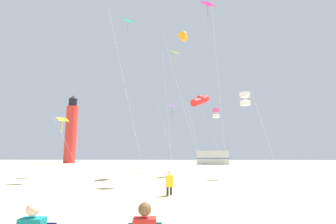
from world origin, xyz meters
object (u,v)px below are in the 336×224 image
at_px(kite_diamond_violet, 172,109).
at_px(kite_diamond_lime, 174,57).
at_px(kite_flyer_standing, 169,182).
at_px(kite_tube_orange, 183,37).
at_px(kite_diamond_gold, 63,121).
at_px(kite_tube_scarlet, 200,100).
at_px(kite_box_rainbow, 216,113).
at_px(rv_van_silver, 213,158).
at_px(kite_diamond_magenta, 209,12).
at_px(kite_diamond_cyan, 128,27).
at_px(lighthouse_distant, 71,131).
at_px(kite_box_white, 245,99).

height_order(kite_diamond_violet, kite_diamond_lime, kite_diamond_lime).
xyz_separation_m(kite_flyer_standing, kite_tube_orange, (0.87, 11.09, 12.58)).
xyz_separation_m(kite_diamond_violet, kite_diamond_gold, (-9.41, -7.15, -2.37)).
bearing_deg(kite_tube_scarlet, kite_box_rainbow, 70.83).
bearing_deg(kite_diamond_violet, rv_van_silver, 73.08).
height_order(kite_tube_orange, kite_tube_scarlet, kite_tube_orange).
xyz_separation_m(kite_diamond_magenta, kite_diamond_cyan, (-6.55, 1.58, -0.25)).
xyz_separation_m(kite_tube_orange, kite_diamond_gold, (-10.73, -1.26, -8.37)).
bearing_deg(kite_flyer_standing, kite_diamond_gold, -49.87).
relative_size(kite_diamond_magenta, kite_diamond_violet, 1.77).
xyz_separation_m(kite_tube_scarlet, lighthouse_distant, (-28.90, 37.88, 0.76)).
xyz_separation_m(kite_box_rainbow, kite_tube_scarlet, (-2.50, -7.19, 0.10)).
distance_m(kite_box_rainbow, kite_diamond_lime, 10.82).
relative_size(kite_tube_orange, kite_box_white, 1.95).
bearing_deg(kite_diamond_cyan, kite_box_rainbow, 53.23).
bearing_deg(kite_diamond_violet, kite_diamond_magenta, -73.81).
height_order(kite_diamond_magenta, kite_diamond_lime, kite_diamond_magenta).
xyz_separation_m(kite_diamond_magenta, kite_box_white, (3.25, 3.23, -6.11)).
relative_size(kite_diamond_cyan, rv_van_silver, 2.04).
relative_size(kite_box_rainbow, kite_diamond_gold, 1.45).
bearing_deg(kite_diamond_lime, kite_tube_scarlet, 34.58).
height_order(kite_box_rainbow, kite_tube_orange, kite_tube_orange).
relative_size(kite_tube_scarlet, kite_box_white, 1.09).
relative_size(kite_flyer_standing, kite_diamond_gold, 0.22).
relative_size(kite_tube_orange, kite_tube_scarlet, 1.79).
xyz_separation_m(kite_tube_orange, kite_diamond_lime, (-0.84, -0.71, -2.38)).
xyz_separation_m(kite_diamond_violet, kite_box_white, (6.45, -7.79, -0.66)).
relative_size(kite_box_rainbow, lighthouse_distant, 0.45).
height_order(kite_flyer_standing, rv_van_silver, rv_van_silver).
relative_size(kite_diamond_gold, kite_box_white, 0.73).
height_order(kite_box_white, rv_van_silver, kite_box_white).
xyz_separation_m(kite_diamond_violet, kite_diamond_cyan, (-3.35, -9.44, 5.21)).
height_order(kite_flyer_standing, kite_diamond_gold, kite_diamond_gold).
xyz_separation_m(kite_tube_orange, kite_box_white, (5.12, -1.91, -6.66)).
bearing_deg(kite_box_white, kite_box_rainbow, 96.05).
height_order(kite_flyer_standing, kite_diamond_cyan, kite_diamond_cyan).
relative_size(kite_box_white, rv_van_silver, 1.09).
distance_m(kite_tube_scarlet, kite_diamond_cyan, 9.36).
bearing_deg(kite_diamond_cyan, rv_van_silver, 72.34).
height_order(kite_flyer_standing, kite_diamond_magenta, kite_diamond_magenta).
height_order(kite_diamond_violet, rv_van_silver, kite_diamond_violet).
relative_size(kite_diamond_cyan, lighthouse_distant, 0.79).
xyz_separation_m(kite_box_rainbow, kite_box_white, (1.06, -10.05, -0.43)).
bearing_deg(kite_diamond_lime, kite_box_white, -11.41).
bearing_deg(kite_flyer_standing, kite_diamond_magenta, -119.74).
xyz_separation_m(kite_flyer_standing, kite_diamond_lime, (0.03, 10.38, 10.21)).
distance_m(kite_tube_orange, kite_diamond_cyan, 5.93).
height_order(kite_diamond_lime, rv_van_silver, kite_diamond_lime).
height_order(kite_box_rainbow, rv_van_silver, kite_box_rainbow).
height_order(kite_box_white, kite_diamond_cyan, kite_diamond_cyan).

